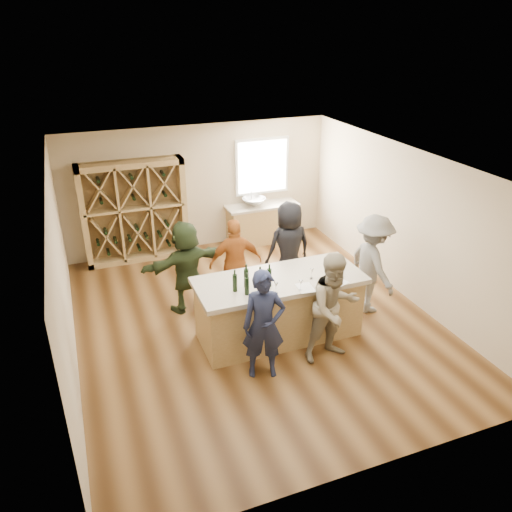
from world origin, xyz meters
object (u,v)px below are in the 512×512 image
object	(u,v)px
wine_bottle_a	(235,283)
person_near_left	(264,325)
person_far_left	(186,266)
wine_bottle_c	(246,278)
wine_bottle_d	(260,281)
person_server	(372,264)
person_far_right	(289,248)
sink	(254,202)
person_near_right	(334,308)
person_far_mid	(236,263)
wine_rack	(135,212)
wine_bottle_e	(269,278)
wine_bottle_b	(247,286)
tasting_counter_base	(279,309)

from	to	relation	value
wine_bottle_a	person_near_left	bearing A→B (deg)	-74.68
person_far_left	wine_bottle_c	bearing A→B (deg)	98.57
wine_bottle_d	person_near_left	xyz separation A→B (m)	(-0.18, -0.61, -0.38)
person_server	person_far_right	size ratio (longest dim) A/B	1.01
sink	wine_bottle_d	size ratio (longest dim) A/B	1.77
person_near_right	person_server	size ratio (longest dim) A/B	0.97
person_far_right	person_far_mid	bearing A→B (deg)	4.20
wine_rack	wine_bottle_d	size ratio (longest dim) A/B	7.18
wine_bottle_e	person_server	distance (m)	2.18
wine_bottle_b	person_far_mid	xyz separation A→B (m)	(0.35, 1.57, -0.39)
tasting_counter_base	person_near_right	bearing A→B (deg)	-57.00
wine_bottle_c	wine_rack	bearing A→B (deg)	105.88
wine_bottle_d	person_near_right	bearing A→B (deg)	-32.07
wine_rack	wine_bottle_a	bearing A→B (deg)	-77.09
person_far_left	wine_rack	bearing A→B (deg)	-91.41
wine_bottle_b	wine_bottle_c	size ratio (longest dim) A/B	0.91
wine_rack	person_near_left	distance (m)	4.81
person_near_right	wine_rack	bearing A→B (deg)	110.65
tasting_counter_base	person_near_left	distance (m)	1.09
sink	wine_bottle_c	world-z (taller)	wine_bottle_c
tasting_counter_base	wine_bottle_b	distance (m)	1.02
person_near_left	wine_bottle_d	bearing A→B (deg)	89.25
wine_bottle_c	wine_bottle_e	bearing A→B (deg)	-16.84
sink	person_near_left	bearing A→B (deg)	-109.11
wine_bottle_e	person_far_left	xyz separation A→B (m)	(-0.94, 1.59, -0.38)
tasting_counter_base	wine_bottle_c	xyz separation A→B (m)	(-0.60, -0.08, 0.73)
sink	person_near_left	world-z (taller)	person_near_left
wine_bottle_a	wine_bottle_c	distance (m)	0.21
wine_rack	person_near_left	bearing A→B (deg)	-76.72
person_far_mid	person_far_right	distance (m)	1.11
person_far_left	sink	bearing A→B (deg)	-146.06
wine_bottle_a	person_far_right	bearing A→B (deg)	43.73
tasting_counter_base	person_far_mid	bearing A→B (deg)	103.85
person_near_right	person_server	bearing A→B (deg)	32.49
sink	person_near_right	distance (m)	4.62
wine_bottle_d	person_near_left	bearing A→B (deg)	-106.52
wine_bottle_a	wine_bottle_d	size ratio (longest dim) A/B	0.92
sink	wine_bottle_c	distance (m)	4.17
wine_bottle_b	person_far_mid	size ratio (longest dim) A/B	0.17
sink	wine_bottle_a	size ratio (longest dim) A/B	1.93
wine_bottle_e	person_near_right	xyz separation A→B (m)	(0.80, -0.65, -0.34)
person_far_left	person_far_right	bearing A→B (deg)	165.98
wine_bottle_c	person_far_left	distance (m)	1.65
tasting_counter_base	wine_bottle_e	distance (m)	0.79
wine_bottle_d	person_far_right	world-z (taller)	person_far_right
person_near_right	person_far_left	distance (m)	2.82
wine_bottle_b	person_far_left	size ratio (longest dim) A/B	0.17
wine_bottle_c	person_far_left	world-z (taller)	person_far_left
wine_bottle_e	wine_bottle_a	bearing A→B (deg)	175.20
wine_bottle_b	person_far_left	world-z (taller)	person_far_left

